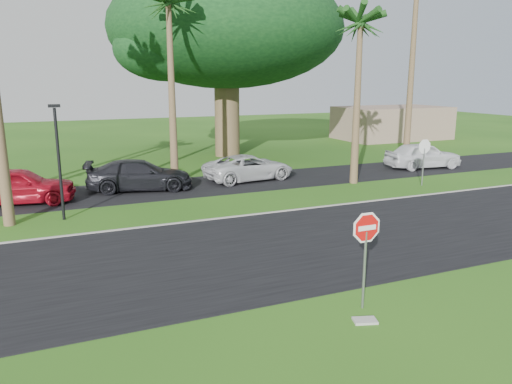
{
  "coord_description": "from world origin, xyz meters",
  "views": [
    {
      "loc": [
        -6.5,
        -12.56,
        5.62
      ],
      "look_at": [
        0.08,
        2.81,
        1.8
      ],
      "focal_mm": 35.0,
      "sensor_mm": 36.0,
      "label": 1
    }
  ],
  "objects": [
    {
      "name": "building_far",
      "position": [
        24.0,
        26.0,
        1.5
      ],
      "size": [
        10.0,
        6.0,
        3.0
      ],
      "primitive_type": "cube",
      "color": "gray",
      "rests_on": "ground"
    },
    {
      "name": "car_dark",
      "position": [
        -2.13,
        12.76,
        0.77
      ],
      "size": [
        5.63,
        3.13,
        1.54
      ],
      "primitive_type": "imported",
      "rotation": [
        0.0,
        0.0,
        1.38
      ],
      "color": "black",
      "rests_on": "ground"
    },
    {
      "name": "road",
      "position": [
        0.0,
        2.0,
        0.01
      ],
      "size": [
        120.0,
        8.0,
        0.02
      ],
      "primitive_type": "cube",
      "color": "black",
      "rests_on": "ground"
    },
    {
      "name": "curb",
      "position": [
        0.0,
        6.05,
        0.03
      ],
      "size": [
        120.0,
        0.12,
        0.06
      ],
      "primitive_type": "cube",
      "color": "gray",
      "rests_on": "ground"
    },
    {
      "name": "ground",
      "position": [
        0.0,
        0.0,
        0.0
      ],
      "size": [
        120.0,
        120.0,
        0.0
      ],
      "primitive_type": "plane",
      "color": "#255314",
      "rests_on": "ground"
    },
    {
      "name": "stop_sign_near",
      "position": [
        0.5,
        -3.0,
        1.77
      ],
      "size": [
        1.05,
        0.07,
        2.62
      ],
      "color": "gray",
      "rests_on": "ground"
    },
    {
      "name": "car_pickup",
      "position": [
        15.62,
        12.11,
        0.83
      ],
      "size": [
        5.04,
        2.52,
        1.65
      ],
      "primitive_type": "imported",
      "rotation": [
        0.0,
        0.0,
        1.45
      ],
      "color": "white",
      "rests_on": "ground"
    },
    {
      "name": "streetlight_right",
      "position": [
        -6.0,
        8.5,
        2.65
      ],
      "size": [
        0.45,
        0.25,
        4.64
      ],
      "color": "black",
      "rests_on": "ground"
    },
    {
      "name": "palm_center",
      "position": [
        0.0,
        14.0,
        9.16
      ],
      "size": [
        5.0,
        5.0,
        10.5
      ],
      "color": "brown",
      "rests_on": "ground"
    },
    {
      "name": "parking_strip",
      "position": [
        0.0,
        12.5,
        0.01
      ],
      "size": [
        120.0,
        5.0,
        0.02
      ],
      "primitive_type": "cube",
      "color": "black",
      "rests_on": "ground"
    },
    {
      "name": "palm_right_near",
      "position": [
        9.0,
        10.0,
        8.19
      ],
      "size": [
        5.0,
        5.0,
        9.5
      ],
      "color": "brown",
      "rests_on": "ground"
    },
    {
      "name": "canopy_tree",
      "position": [
        6.0,
        22.0,
        8.95
      ],
      "size": [
        16.5,
        16.5,
        13.12
      ],
      "color": "brown",
      "rests_on": "ground"
    },
    {
      "name": "car_red",
      "position": [
        -7.75,
        12.03,
        0.84
      ],
      "size": [
        5.19,
        2.75,
        1.68
      ],
      "primitive_type": "imported",
      "rotation": [
        0.0,
        0.0,
        1.41
      ],
      "color": "#A80E1E",
      "rests_on": "ground"
    },
    {
      "name": "stop_sign_far",
      "position": [
        12.0,
        8.0,
        1.77
      ],
      "size": [
        1.05,
        0.07,
        2.62
      ],
      "rotation": [
        0.0,
        0.0,
        3.14
      ],
      "color": "gray",
      "rests_on": "ground"
    },
    {
      "name": "utility_slab",
      "position": [
        0.12,
        -3.64,
        0.03
      ],
      "size": [
        0.63,
        0.5,
        0.06
      ],
      "primitive_type": "cube",
      "rotation": [
        0.0,
        0.0,
        -0.3
      ],
      "color": "#A2A39A",
      "rests_on": "ground"
    },
    {
      "name": "car_minivan",
      "position": [
        4.0,
        12.94,
        0.71
      ],
      "size": [
        5.4,
        3.02,
        1.43
      ],
      "primitive_type": "imported",
      "rotation": [
        0.0,
        0.0,
        1.7
      ],
      "color": "silver",
      "rests_on": "ground"
    }
  ]
}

